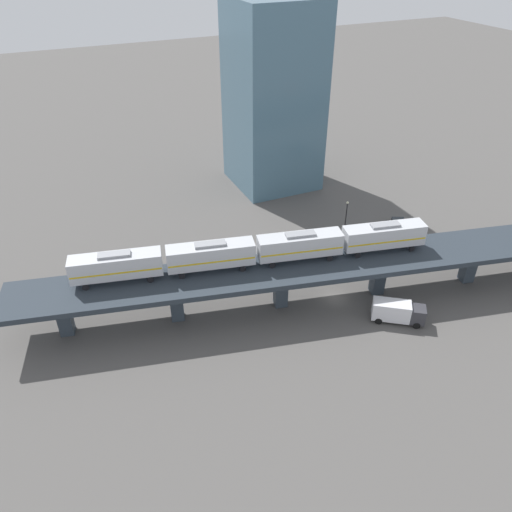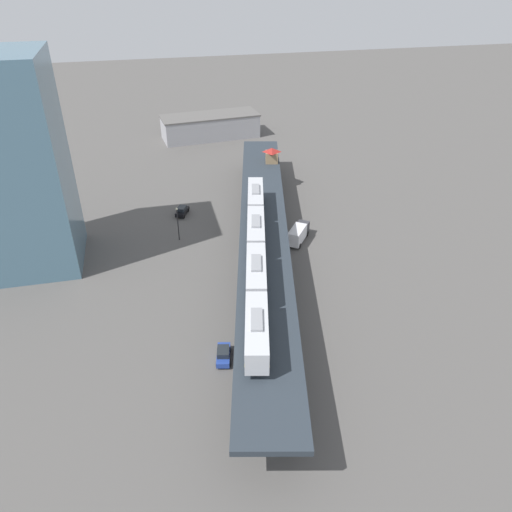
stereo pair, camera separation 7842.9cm
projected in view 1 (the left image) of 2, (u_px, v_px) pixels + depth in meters
ground_plane at (335, 297)px, 74.98m from camera, size 400.00×400.00×0.00m
elevated_viaduct at (338, 266)px, 71.77m from camera, size 28.41×91.60×6.61m
subway_train at (256, 250)px, 69.02m from camera, size 13.67×49.20×4.45m
street_car_black at (398, 223)px, 91.32m from camera, size 3.46×4.75×1.89m
street_car_blue at (157, 289)px, 74.96m from camera, size 2.69×4.68×1.89m
delivery_truck at (397, 311)px, 69.49m from camera, size 5.99×7.18×3.20m
street_lamp at (346, 216)px, 87.19m from camera, size 0.44×0.44×6.94m
office_tower at (273, 98)px, 98.29m from camera, size 16.00×16.00×36.00m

